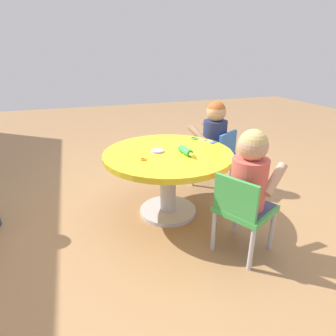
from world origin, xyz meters
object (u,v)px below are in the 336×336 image
(child_chair_left, at_px, (242,210))
(seated_child_right, at_px, (215,130))
(craft_table, at_px, (168,166))
(child_chair_right, at_px, (217,155))
(rolling_pin, at_px, (185,151))
(craft_scissors, at_px, (210,142))
(seated_child_left, at_px, (250,173))

(child_chair_left, xyz_separation_m, seated_child_right, (0.94, -0.29, 0.23))
(craft_table, relative_size, child_chair_left, 1.76)
(child_chair_right, bearing_deg, child_chair_left, 161.25)
(rolling_pin, bearing_deg, child_chair_right, -50.52)
(child_chair_right, distance_m, rolling_pin, 0.65)
(seated_child_right, bearing_deg, craft_table, 121.73)
(seated_child_right, xyz_separation_m, craft_scissors, (-0.22, 0.15, -0.03))
(seated_child_left, xyz_separation_m, rolling_pin, (0.50, 0.20, -0.00))
(rolling_pin, bearing_deg, seated_child_left, -157.92)
(seated_child_right, distance_m, rolling_pin, 0.62)
(craft_table, bearing_deg, seated_child_left, -152.21)
(child_chair_right, xyz_separation_m, rolling_pin, (-0.39, 0.47, 0.22))
(child_chair_right, distance_m, seated_child_right, 0.23)
(craft_table, bearing_deg, seated_child_right, -58.27)
(craft_table, xyz_separation_m, child_chair_left, (-0.59, -0.27, -0.09))
(child_chair_right, relative_size, seated_child_right, 1.05)
(child_chair_left, relative_size, craft_scissors, 3.82)
(seated_child_left, distance_m, craft_scissors, 0.70)
(seated_child_left, bearing_deg, seated_child_right, -15.24)
(rolling_pin, bearing_deg, child_chair_left, -162.14)
(child_chair_left, height_order, rolling_pin, rolling_pin)
(seated_child_left, height_order, seated_child_right, same)
(seated_child_right, xyz_separation_m, rolling_pin, (-0.42, 0.45, -0.00))
(child_chair_left, relative_size, rolling_pin, 2.32)
(child_chair_left, relative_size, seated_child_right, 1.05)
(craft_table, relative_size, child_chair_right, 1.76)
(child_chair_left, xyz_separation_m, craft_scissors, (0.71, -0.13, 0.20))
(craft_table, relative_size, seated_child_left, 1.85)
(child_chair_left, xyz_separation_m, seated_child_left, (0.02, -0.04, 0.23))
(child_chair_right, bearing_deg, craft_table, 118.22)
(child_chair_left, distance_m, craft_scissors, 0.75)
(child_chair_left, bearing_deg, child_chair_right, -18.75)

